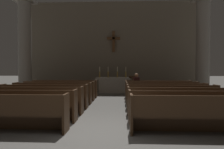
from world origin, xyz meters
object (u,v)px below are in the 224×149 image
(pew_left_row_7, at_px, (65,89))
(candlestick_inner_right, at_px, (117,74))
(candlestick_inner_left, at_px, (108,74))
(pew_left_row_5, at_px, (53,93))
(pew_right_row_7, at_px, (158,89))
(pew_right_row_2, at_px, (189,107))
(altar, at_px, (113,85))
(column_right_second, at_px, (203,47))
(column_left_second, at_px, (25,48))
(pew_right_row_4, at_px, (172,97))
(candlestick_outer_left, at_px, (100,74))
(pew_left_row_2, at_px, (18,105))
(pew_left_row_6, at_px, (59,91))
(pew_right_row_3, at_px, (179,101))
(pew_right_row_6, at_px, (161,91))
(lectern, at_px, (133,86))
(pew_left_row_3, at_px, (33,100))
(pew_right_row_5, at_px, (166,94))
(pew_left_row_4, at_px, (44,96))
(lone_worshipper, at_px, (136,85))
(pew_right_row_1, at_px, (203,114))
(candlestick_outer_right, at_px, (126,74))

(pew_left_row_7, bearing_deg, candlestick_inner_right, 39.60)
(pew_left_row_7, bearing_deg, candlestick_inner_left, 46.47)
(pew_left_row_5, distance_m, pew_right_row_7, 5.42)
(pew_right_row_2, bearing_deg, altar, 108.44)
(column_right_second, bearing_deg, column_left_second, 180.00)
(pew_right_row_4, distance_m, candlestick_outer_left, 6.42)
(pew_left_row_2, height_order, pew_left_row_6, same)
(pew_right_row_3, relative_size, pew_right_row_6, 1.00)
(lectern, bearing_deg, candlestick_inner_right, 127.83)
(altar, xyz_separation_m, lectern, (1.23, -1.20, 0.01))
(column_left_second, distance_m, altar, 5.93)
(candlestick_outer_left, height_order, candlestick_inner_left, same)
(pew_left_row_2, distance_m, pew_left_row_3, 1.04)
(candlestick_inner_right, bearing_deg, lectern, -52.17)
(altar, bearing_deg, pew_right_row_7, -42.81)
(pew_right_row_5, bearing_deg, pew_left_row_6, 168.29)
(pew_left_row_4, xyz_separation_m, candlestick_inner_right, (2.80, 5.43, 0.75))
(pew_left_row_5, bearing_deg, pew_right_row_6, 11.71)
(pew_left_row_3, bearing_deg, pew_left_row_6, 90.00)
(column_right_second, bearing_deg, candlestick_inner_right, 170.58)
(pew_left_row_3, relative_size, lone_worshipper, 2.62)
(pew_right_row_7, height_order, lectern, lectern)
(pew_right_row_2, xyz_separation_m, altar, (-2.50, 7.50, 0.06))
(pew_left_row_5, height_order, column_left_second, column_left_second)
(pew_left_row_7, distance_m, pew_right_row_7, 5.00)
(pew_right_row_5, distance_m, candlestick_outer_left, 5.58)
(pew_right_row_4, xyz_separation_m, lectern, (-1.27, 4.23, 0.07))
(pew_left_row_6, distance_m, pew_right_row_1, 7.21)
(candlestick_inner_right, bearing_deg, candlestick_outer_left, 180.00)
(pew_right_row_1, xyz_separation_m, candlestick_inner_right, (-2.20, 8.54, 0.75))
(pew_left_row_5, relative_size, pew_left_row_6, 1.00)
(pew_right_row_2, distance_m, candlestick_inner_right, 7.85)
(candlestick_inner_left, xyz_separation_m, candlestick_outer_right, (1.15, 0.00, 0.00))
(pew_right_row_4, bearing_deg, lone_worshipper, 109.87)
(pew_left_row_3, height_order, pew_right_row_2, same)
(pew_left_row_2, bearing_deg, pew_right_row_6, 39.65)
(pew_left_row_6, xyz_separation_m, pew_right_row_5, (5.00, -1.04, 0.00))
(pew_left_row_4, height_order, column_left_second, column_left_second)
(pew_left_row_4, xyz_separation_m, pew_left_row_6, (0.00, 2.07, 0.00))
(pew_right_row_4, bearing_deg, candlestick_inner_right, 112.08)
(pew_left_row_2, distance_m, candlestick_outer_right, 8.25)
(lone_worshipper, bearing_deg, pew_right_row_3, -74.79)
(pew_right_row_6, bearing_deg, altar, 126.72)
(column_left_second, relative_size, column_right_second, 1.00)
(pew_right_row_7, bearing_deg, pew_right_row_4, -90.00)
(pew_left_row_3, xyz_separation_m, pew_right_row_3, (5.00, 0.00, 0.00))
(pew_right_row_5, height_order, candlestick_outer_right, candlestick_outer_right)
(pew_left_row_3, height_order, pew_left_row_7, same)
(candlestick_outer_left, xyz_separation_m, candlestick_inner_right, (1.15, 0.00, 0.00))
(pew_left_row_4, bearing_deg, candlestick_inner_right, 62.70)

